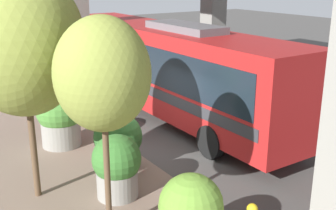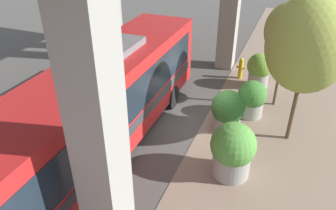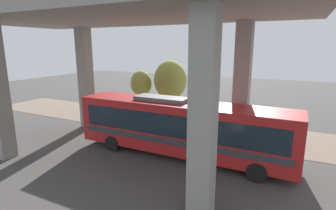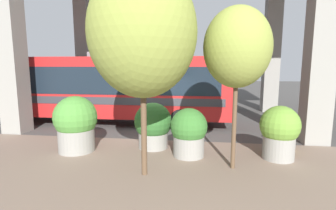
{
  "view_description": "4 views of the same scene",
  "coord_description": "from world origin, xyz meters",
  "px_view_note": "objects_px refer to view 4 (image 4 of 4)",
  "views": [
    {
      "loc": [
        -5.67,
        -9.79,
        5.17
      ],
      "look_at": [
        1.16,
        0.53,
        1.31
      ],
      "focal_mm": 45.0,
      "sensor_mm": 36.0,
      "label": 1
    },
    {
      "loc": [
        -2.77,
        10.59,
        7.47
      ],
      "look_at": [
        1.18,
        0.66,
        1.09
      ],
      "focal_mm": 35.0,
      "sensor_mm": 36.0,
      "label": 2
    },
    {
      "loc": [
        16.32,
        9.12,
        6.51
      ],
      "look_at": [
        0.07,
        1.02,
        2.42
      ],
      "focal_mm": 28.0,
      "sensor_mm": 36.0,
      "label": 3
    },
    {
      "loc": [
        -9.84,
        -1.95,
        2.95
      ],
      "look_at": [
        1.82,
        -0.39,
        1.14
      ],
      "focal_mm": 28.0,
      "sensor_mm": 36.0,
      "label": 4
    }
  ],
  "objects_px": {
    "fire_hydrant": "(289,135)",
    "street_tree_far": "(237,48)",
    "street_tree_near": "(142,33)",
    "planter_middle": "(76,124)",
    "bus": "(100,85)",
    "planter_back": "(153,125)",
    "planter_front": "(189,132)",
    "planter_extra": "(280,132)"
  },
  "relations": [
    {
      "from": "planter_middle",
      "to": "street_tree_far",
      "type": "height_order",
      "value": "street_tree_far"
    },
    {
      "from": "bus",
      "to": "planter_middle",
      "type": "height_order",
      "value": "bus"
    },
    {
      "from": "bus",
      "to": "planter_back",
      "type": "relative_size",
      "value": 7.93
    },
    {
      "from": "planter_middle",
      "to": "street_tree_near",
      "type": "relative_size",
      "value": 0.36
    },
    {
      "from": "planter_back",
      "to": "fire_hydrant",
      "type": "bearing_deg",
      "value": -85.36
    },
    {
      "from": "bus",
      "to": "street_tree_far",
      "type": "height_order",
      "value": "street_tree_far"
    },
    {
      "from": "street_tree_near",
      "to": "bus",
      "type": "bearing_deg",
      "value": 31.08
    },
    {
      "from": "fire_hydrant",
      "to": "street_tree_far",
      "type": "height_order",
      "value": "street_tree_far"
    },
    {
      "from": "planter_back",
      "to": "street_tree_far",
      "type": "xyz_separation_m",
      "value": [
        -1.55,
        -2.61,
        2.57
      ]
    },
    {
      "from": "street_tree_near",
      "to": "street_tree_far",
      "type": "bearing_deg",
      "value": -72.57
    },
    {
      "from": "bus",
      "to": "street_tree_far",
      "type": "relative_size",
      "value": 2.88
    },
    {
      "from": "fire_hydrant",
      "to": "planter_back",
      "type": "bearing_deg",
      "value": 94.64
    },
    {
      "from": "bus",
      "to": "planter_front",
      "type": "xyz_separation_m",
      "value": [
        -4.43,
        -4.75,
        -1.13
      ]
    },
    {
      "from": "planter_back",
      "to": "planter_extra",
      "type": "bearing_deg",
      "value": -98.18
    },
    {
      "from": "planter_front",
      "to": "bus",
      "type": "bearing_deg",
      "value": 46.96
    },
    {
      "from": "planter_front",
      "to": "planter_back",
      "type": "bearing_deg",
      "value": 61.77
    },
    {
      "from": "bus",
      "to": "street_tree_far",
      "type": "bearing_deg",
      "value": -131.14
    },
    {
      "from": "street_tree_far",
      "to": "bus",
      "type": "bearing_deg",
      "value": 48.86
    },
    {
      "from": "street_tree_near",
      "to": "planter_front",
      "type": "bearing_deg",
      "value": -34.46
    },
    {
      "from": "planter_middle",
      "to": "planter_back",
      "type": "relative_size",
      "value": 1.17
    },
    {
      "from": "fire_hydrant",
      "to": "planter_middle",
      "type": "bearing_deg",
      "value": 98.56
    },
    {
      "from": "planter_front",
      "to": "planter_extra",
      "type": "bearing_deg",
      "value": -87.78
    },
    {
      "from": "street_tree_near",
      "to": "street_tree_far",
      "type": "relative_size",
      "value": 1.2
    },
    {
      "from": "bus",
      "to": "fire_hydrant",
      "type": "bearing_deg",
      "value": -112.36
    },
    {
      "from": "bus",
      "to": "planter_extra",
      "type": "distance_m",
      "value": 8.76
    },
    {
      "from": "planter_middle",
      "to": "planter_front",
      "type": "bearing_deg",
      "value": -89.88
    },
    {
      "from": "planter_extra",
      "to": "street_tree_near",
      "type": "distance_m",
      "value": 5.13
    },
    {
      "from": "planter_middle",
      "to": "planter_extra",
      "type": "bearing_deg",
      "value": -88.99
    },
    {
      "from": "planter_extra",
      "to": "street_tree_far",
      "type": "bearing_deg",
      "value": 122.65
    },
    {
      "from": "bus",
      "to": "planter_extra",
      "type": "xyz_separation_m",
      "value": [
        -4.32,
        -7.55,
        -1.04
      ]
    },
    {
      "from": "street_tree_near",
      "to": "planter_middle",
      "type": "bearing_deg",
      "value": 59.57
    },
    {
      "from": "planter_middle",
      "to": "planter_back",
      "type": "height_order",
      "value": "planter_middle"
    },
    {
      "from": "planter_back",
      "to": "street_tree_near",
      "type": "distance_m",
      "value": 3.72
    },
    {
      "from": "bus",
      "to": "planter_back",
      "type": "distance_m",
      "value": 5.2
    },
    {
      "from": "fire_hydrant",
      "to": "street_tree_near",
      "type": "xyz_separation_m",
      "value": [
        -2.69,
        4.51,
        3.17
      ]
    },
    {
      "from": "planter_front",
      "to": "planter_extra",
      "type": "distance_m",
      "value": 2.81
    },
    {
      "from": "bus",
      "to": "street_tree_near",
      "type": "xyz_separation_m",
      "value": [
        -6.04,
        -3.64,
        1.8
      ]
    },
    {
      "from": "planter_middle",
      "to": "bus",
      "type": "bearing_deg",
      "value": 11.64
    },
    {
      "from": "fire_hydrant",
      "to": "planter_middle",
      "type": "relative_size",
      "value": 0.58
    },
    {
      "from": "planter_back",
      "to": "planter_extra",
      "type": "xyz_separation_m",
      "value": [
        -0.59,
        -4.11,
        0.07
      ]
    },
    {
      "from": "planter_front",
      "to": "planter_middle",
      "type": "relative_size",
      "value": 0.83
    },
    {
      "from": "planter_middle",
      "to": "street_tree_far",
      "type": "bearing_deg",
      "value": -99.34
    }
  ]
}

